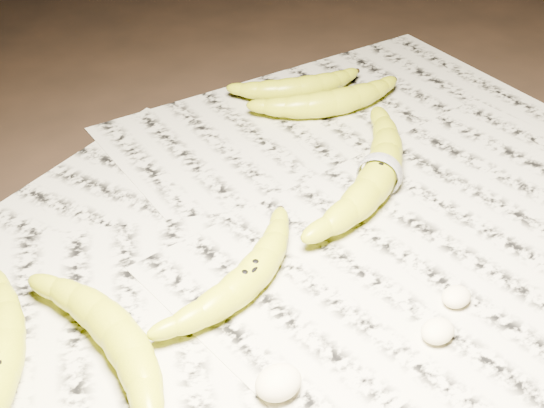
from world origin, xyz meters
TOP-DOWN VIEW (x-y plane):
  - ground at (0.00, 0.00)m, footprint 3.00×3.00m
  - newspaper_patch at (0.00, -0.03)m, footprint 0.90×0.70m
  - banana_left_b at (-0.21, -0.04)m, footprint 0.07×0.19m
  - banana_center at (-0.08, -0.05)m, footprint 0.19×0.11m
  - banana_taped at (0.14, -0.00)m, footprint 0.25×0.18m
  - banana_upper_a at (0.21, 0.16)m, footprint 0.19×0.11m
  - banana_upper_b at (0.20, 0.22)m, footprint 0.16×0.11m
  - measuring_tape at (0.14, -0.00)m, footprint 0.03×0.05m
  - flesh_chunk_a at (-0.14, -0.16)m, footprint 0.04×0.03m
  - flesh_chunk_b at (0.01, -0.20)m, footprint 0.03×0.03m
  - flesh_chunk_c at (0.06, -0.18)m, footprint 0.03×0.02m

SIDE VIEW (x-z plane):
  - ground at x=0.00m, z-range 0.00..0.00m
  - newspaper_patch at x=0.00m, z-range 0.00..0.01m
  - flesh_chunk_c at x=0.06m, z-range 0.01..0.03m
  - flesh_chunk_b at x=0.01m, z-range 0.01..0.03m
  - flesh_chunk_a at x=-0.14m, z-range 0.01..0.03m
  - banana_upper_b at x=0.20m, z-range 0.01..0.04m
  - banana_center at x=-0.08m, z-range 0.01..0.04m
  - banana_upper_a at x=0.21m, z-range 0.01..0.04m
  - banana_left_b at x=-0.21m, z-range 0.01..0.05m
  - banana_taped at x=0.14m, z-range 0.01..0.05m
  - measuring_tape at x=0.14m, z-range 0.00..0.05m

